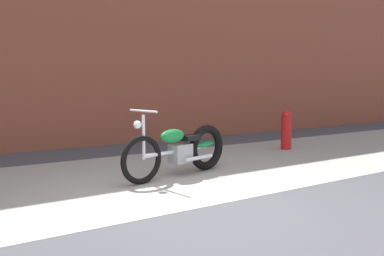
# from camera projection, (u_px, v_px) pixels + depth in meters

# --- Properties ---
(ground_plane) EXTENTS (80.00, 80.00, 0.00)m
(ground_plane) POSITION_uv_depth(u_px,v_px,m) (202.00, 208.00, 4.28)
(ground_plane) COLOR #47474C
(sidewalk_slab) EXTENTS (36.00, 3.50, 0.01)m
(sidewalk_slab) POSITION_uv_depth(u_px,v_px,m) (138.00, 176.00, 5.75)
(sidewalk_slab) COLOR #9E998E
(sidewalk_slab) RESTS_ON ground
(brick_building_wall) EXTENTS (36.00, 0.50, 6.07)m
(brick_building_wall) POSITION_uv_depth(u_px,v_px,m) (70.00, 8.00, 8.34)
(brick_building_wall) COLOR brown
(brick_building_wall) RESTS_ON ground
(motorcycle_green) EXTENTS (1.98, 0.71, 1.03)m
(motorcycle_green) POSITION_uv_depth(u_px,v_px,m) (184.00, 149.00, 5.83)
(motorcycle_green) COLOR black
(motorcycle_green) RESTS_ON ground
(fire_hydrant) EXTENTS (0.22, 0.22, 0.84)m
(fire_hydrant) POSITION_uv_depth(u_px,v_px,m) (286.00, 130.00, 8.19)
(fire_hydrant) COLOR red
(fire_hydrant) RESTS_ON ground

